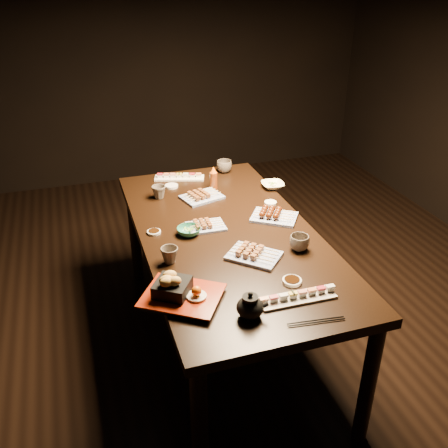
{
  "coord_description": "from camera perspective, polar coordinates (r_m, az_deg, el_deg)",
  "views": [
    {
      "loc": [
        -0.99,
        -2.36,
        2.03
      ],
      "look_at": [
        -0.27,
        -0.13,
        0.77
      ],
      "focal_mm": 40.0,
      "sensor_mm": 36.0,
      "label": 1
    }
  ],
  "objects": [
    {
      "name": "yakitori_plate_left",
      "position": [
        2.99,
        -2.56,
        3.47
      ],
      "size": [
        0.27,
        0.23,
        0.06
      ],
      "primitive_type": null,
      "rotation": [
        0.0,
        0.0,
        0.28
      ],
      "color": "#828EB6",
      "rests_on": "dining_table"
    },
    {
      "name": "sushi_platter_far",
      "position": [
        3.28,
        -5.13,
        5.49
      ],
      "size": [
        0.33,
        0.18,
        0.04
      ],
      "primitive_type": null,
      "rotation": [
        0.0,
        0.0,
        2.85
      ],
      "color": "white",
      "rests_on": "dining_table"
    },
    {
      "name": "edamame_bowl_cream",
      "position": [
        3.15,
        5.58,
        4.44
      ],
      "size": [
        0.15,
        0.15,
        0.03
      ],
      "primitive_type": "imported",
      "rotation": [
        0.0,
        0.0,
        -0.11
      ],
      "color": "#FDF9CF",
      "rests_on": "dining_table"
    },
    {
      "name": "teacup_far_left",
      "position": [
        3.01,
        -7.46,
        3.63
      ],
      "size": [
        0.1,
        0.1,
        0.08
      ],
      "primitive_type": "imported",
      "rotation": [
        0.0,
        0.0,
        -0.29
      ],
      "color": "#534940",
      "rests_on": "dining_table"
    },
    {
      "name": "ground",
      "position": [
        3.27,
        3.89,
        -10.27
      ],
      "size": [
        5.0,
        5.0,
        0.0
      ],
      "primitive_type": "plane",
      "color": "black",
      "rests_on": "ground"
    },
    {
      "name": "chopsticks_near",
      "position": [
        2.1,
        -3.67,
        -9.22
      ],
      "size": [
        0.16,
        0.14,
        0.01
      ],
      "primitive_type": null,
      "rotation": [
        0.0,
        0.0,
        0.7
      ],
      "color": "black",
      "rests_on": "dining_table"
    },
    {
      "name": "yakitori_plate_right",
      "position": [
        2.4,
        3.46,
        -3.18
      ],
      "size": [
        0.3,
        0.3,
        0.06
      ],
      "primitive_type": null,
      "rotation": [
        0.0,
        0.0,
        -0.76
      ],
      "color": "#828EB6",
      "rests_on": "dining_table"
    },
    {
      "name": "tempura_tray",
      "position": [
        2.11,
        -4.84,
        -7.31
      ],
      "size": [
        0.41,
        0.39,
        0.12
      ],
      "primitive_type": null,
      "rotation": [
        0.0,
        0.0,
        -0.59
      ],
      "color": "black",
      "rests_on": "dining_table"
    },
    {
      "name": "teacup_near_left",
      "position": [
        2.37,
        -6.24,
        -3.55
      ],
      "size": [
        0.12,
        0.12,
        0.08
      ],
      "primitive_type": "imported",
      "rotation": [
        0.0,
        0.0,
        -0.67
      ],
      "color": "#534940",
      "rests_on": "dining_table"
    },
    {
      "name": "edamame_bowl_green",
      "position": [
        2.6,
        -4.04,
        -0.81
      ],
      "size": [
        0.15,
        0.15,
        0.04
      ],
      "primitive_type": "imported",
      "rotation": [
        0.0,
        0.0,
        -0.3
      ],
      "color": "#287B60",
      "rests_on": "dining_table"
    },
    {
      "name": "yakitori_plate_center",
      "position": [
        2.66,
        -2.08,
        0.08
      ],
      "size": [
        0.2,
        0.15,
        0.05
      ],
      "primitive_type": null,
      "rotation": [
        0.0,
        0.0,
        -0.03
      ],
      "color": "#828EB6",
      "rests_on": "dining_table"
    },
    {
      "name": "dining_table",
      "position": [
        2.83,
        0.31,
        -7.51
      ],
      "size": [
        1.34,
        1.97,
        0.75
      ],
      "primitive_type": "cube",
      "rotation": [
        0.0,
        0.0,
        -0.27
      ],
      "color": "black",
      "rests_on": "ground"
    },
    {
      "name": "sauce_dish_se",
      "position": [
        2.25,
        7.77,
        -6.47
      ],
      "size": [
        0.12,
        0.12,
        0.02
      ],
      "primitive_type": "cylinder",
      "rotation": [
        0.0,
        0.0,
        -0.56
      ],
      "color": "white",
      "rests_on": "dining_table"
    },
    {
      "name": "sauce_dish_east",
      "position": [
        2.94,
        5.33,
        2.44
      ],
      "size": [
        0.07,
        0.07,
        0.01
      ],
      "primitive_type": "cylinder",
      "rotation": [
        0.0,
        0.0,
        -0.0
      ],
      "color": "white",
      "rests_on": "dining_table"
    },
    {
      "name": "teapot",
      "position": [
        2.02,
        3.0,
        -9.2
      ],
      "size": [
        0.17,
        0.17,
        0.11
      ],
      "primitive_type": null,
      "rotation": [
        0.0,
        0.0,
        -0.31
      ],
      "color": "black",
      "rests_on": "dining_table"
    },
    {
      "name": "chopsticks_se",
      "position": [
        2.05,
        10.49,
        -10.91
      ],
      "size": [
        0.24,
        0.05,
        0.01
      ],
      "primitive_type": null,
      "rotation": [
        0.0,
        0.0,
        -0.12
      ],
      "color": "black",
      "rests_on": "dining_table"
    },
    {
      "name": "condiment_bottle",
      "position": [
        3.1,
        -1.21,
        5.3
      ],
      "size": [
        0.06,
        0.06,
        0.15
      ],
      "primitive_type": "cylinder",
      "rotation": [
        0.0,
        0.0,
        -0.41
      ],
      "color": "maroon",
      "rests_on": "dining_table"
    },
    {
      "name": "tsukune_plate",
      "position": [
        2.76,
        5.78,
        1.2
      ],
      "size": [
        0.3,
        0.28,
        0.06
      ],
      "primitive_type": null,
      "rotation": [
        0.0,
        0.0,
        -0.6
      ],
      "color": "#828EB6",
      "rests_on": "dining_table"
    },
    {
      "name": "teacup_mid_right",
      "position": [
        2.48,
        8.61,
        -2.14
      ],
      "size": [
        0.12,
        0.12,
        0.08
      ],
      "primitive_type": "imported",
      "rotation": [
        0.0,
        0.0,
        -0.25
      ],
      "color": "#534940",
      "rests_on": "dining_table"
    },
    {
      "name": "sauce_dish_west",
      "position": [
        2.64,
        -8.0,
        -0.92
      ],
      "size": [
        0.1,
        0.1,
        0.01
      ],
      "primitive_type": "cylinder",
      "rotation": [
        0.0,
        0.0,
        -0.66
      ],
      "color": "white",
      "rests_on": "dining_table"
    },
    {
      "name": "sauce_dish_nw",
      "position": [
        3.16,
        -6.02,
        4.34
      ],
      "size": [
        0.09,
        0.09,
        0.01
      ],
      "primitive_type": "cylinder",
      "rotation": [
        0.0,
        0.0,
        0.14
      ],
      "color": "white",
      "rests_on": "dining_table"
    },
    {
      "name": "teacup_far_right",
      "position": [
        3.36,
        0.02,
        6.6
      ],
      "size": [
        0.14,
        0.14,
        0.08
      ],
      "primitive_type": "imported",
      "rotation": [
        0.0,
        0.0,
        -0.48
      ],
      "color": "#534940",
      "rests_on": "dining_table"
    },
    {
      "name": "sushi_platter_near",
      "position": [
        2.15,
        8.41,
        -8.06
      ],
      "size": [
        0.33,
        0.1,
        0.04
      ],
      "primitive_type": null,
      "rotation": [
        0.0,
        0.0,
        -0.01
      ],
      "color": "white",
      "rests_on": "dining_table"
    }
  ]
}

